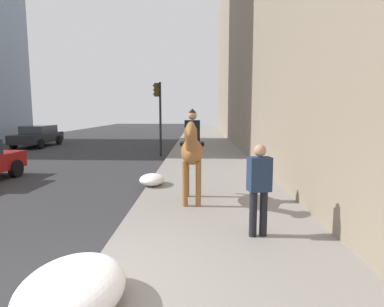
{
  "coord_description": "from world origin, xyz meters",
  "views": [
    {
      "loc": [
        -3.64,
        -1.59,
        2.4
      ],
      "look_at": [
        4.0,
        -1.44,
        1.4
      ],
      "focal_mm": 30.13,
      "sensor_mm": 36.0,
      "label": 1
    }
  ],
  "objects": [
    {
      "name": "snow_pile_near",
      "position": [
        -0.23,
        -0.15,
        0.39
      ],
      "size": [
        1.54,
        1.19,
        0.53
      ],
      "primitive_type": "ellipsoid",
      "color": "white",
      "rests_on": "sidewalk_slab"
    },
    {
      "name": "snow_pile_far",
      "position": [
        6.17,
        -0.15,
        0.3
      ],
      "size": [
        1.01,
        0.78,
        0.35
      ],
      "primitive_type": "ellipsoid",
      "color": "white",
      "rests_on": "sidewalk_slab"
    },
    {
      "name": "pedestrian_greeting",
      "position": [
        2.08,
        -2.69,
        1.1
      ],
      "size": [
        0.33,
        0.44,
        1.7
      ],
      "rotation": [
        0.0,
        0.0,
        0.2
      ],
      "color": "black",
      "rests_on": "sidewalk_slab"
    },
    {
      "name": "car_near_lane",
      "position": [
        18.23,
        9.45,
        0.76
      ],
      "size": [
        4.44,
        1.99,
        1.44
      ],
      "rotation": [
        0.0,
        0.0,
        3.14
      ],
      "color": "black",
      "rests_on": "ground"
    },
    {
      "name": "sidewalk_slab",
      "position": [
        0.0,
        -2.06,
        0.06
      ],
      "size": [
        120.0,
        4.11,
        0.12
      ],
      "primitive_type": "cube",
      "color": "gray",
      "rests_on": "ground"
    },
    {
      "name": "traffic_light_near_curb",
      "position": [
        13.59,
        0.52,
        2.63
      ],
      "size": [
        0.2,
        0.44,
        3.94
      ],
      "color": "black",
      "rests_on": "ground"
    },
    {
      "name": "mounted_horse_near",
      "position": [
        4.3,
        -1.44,
        1.45
      ],
      "size": [
        2.15,
        0.61,
        2.35
      ],
      "rotation": [
        0.0,
        0.0,
        3.13
      ],
      "color": "brown",
      "rests_on": "sidewalk_slab"
    }
  ]
}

